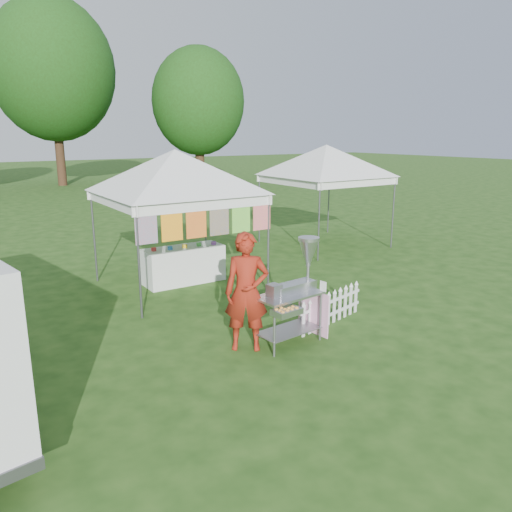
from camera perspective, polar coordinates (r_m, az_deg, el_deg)
ground at (r=8.42m, az=1.48°, el=-9.41°), size 120.00×120.00×0.00m
canopy_main at (r=10.80m, az=-9.28°, el=11.88°), size 4.24×4.24×3.45m
canopy_right at (r=15.08m, az=8.07°, el=12.46°), size 4.24×4.24×3.45m
tree_mid at (r=35.35m, az=-22.25°, el=19.08°), size 7.60×7.60×11.52m
tree_right at (r=31.86m, az=-6.61°, el=17.12°), size 5.60×5.60×8.42m
donut_cart at (r=8.02m, az=4.79°, el=-3.07°), size 1.22×0.94×1.70m
vendor at (r=7.74m, az=-1.08°, el=-4.13°), size 0.82×0.75×1.87m
picket_fence at (r=9.04m, az=8.61°, el=-5.96°), size 1.75×0.45×0.56m
display_table at (r=11.48m, az=-8.25°, el=-1.00°), size 1.80×0.70×0.82m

